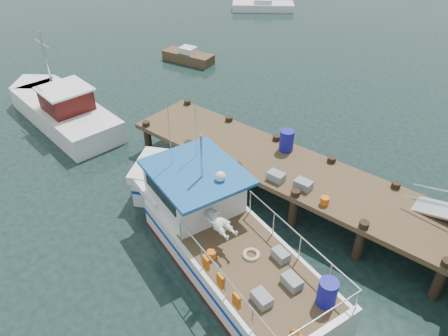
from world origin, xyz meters
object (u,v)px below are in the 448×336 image
Objects in this scene: moored_a at (263,6)px; work_boat at (61,109)px; moored_rowboat at (188,56)px; lobster_boat at (215,229)px.

work_boat is at bearing -97.70° from moored_a.
moored_rowboat is at bearing 101.20° from work_boat.
lobster_boat is 28.57m from moored_a.
lobster_boat is 16.71m from moored_rowboat.
moored_rowboat is 0.67× the size of moored_a.
work_boat is 22.65m from moored_a.
moored_rowboat is at bearing 153.78° from lobster_boat.
work_boat is 9.70m from moored_rowboat.
moored_rowboat is (-0.48, 9.68, -0.34)m from work_boat.
work_boat is at bearing -65.99° from moored_rowboat.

